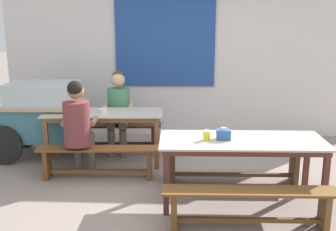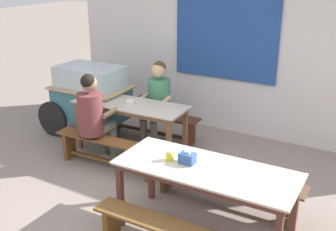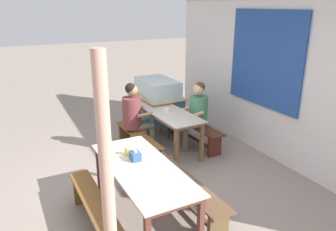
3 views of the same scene
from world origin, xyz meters
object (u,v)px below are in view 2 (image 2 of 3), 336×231
bench_far_back (151,120)px  dining_table_near (206,174)px  condiment_jar (170,155)px  soup_bowl (130,102)px  food_cart (90,94)px  person_left_back_turned (93,114)px  person_center_facing (157,97)px  tissue_box (187,158)px  bench_far_front (108,149)px  dining_table_far (130,109)px  bench_near_back (226,183)px

bench_far_back → dining_table_near: bearing=-44.9°
condiment_jar → soup_bowl: (-1.42, 1.27, -0.03)m
food_cart → condiment_jar: food_cart is taller
bench_far_back → person_left_back_turned: bearing=-99.4°
bench_far_back → soup_bowl: soup_bowl is taller
person_center_facing → person_left_back_turned: size_ratio=0.97×
condiment_jar → soup_bowl: size_ratio=0.88×
soup_bowl → person_left_back_turned: bearing=-112.0°
person_center_facing → condiment_jar: bearing=-54.7°
bench_far_back → tissue_box: (1.64, -1.85, 0.53)m
tissue_box → soup_bowl: tissue_box is taller
person_center_facing → soup_bowl: (-0.12, -0.55, 0.06)m
person_center_facing → soup_bowl: size_ratio=10.20×
bench_far_front → condiment_jar: (1.38, -0.68, 0.54)m
bench_far_front → person_center_facing: 1.23m
bench_far_back → person_center_facing: 0.46m
dining_table_near → person_left_back_turned: size_ratio=1.41×
food_cart → condiment_jar: 2.83m
dining_table_far → bench_far_back: dining_table_far is taller
person_left_back_turned → food_cart: bearing=133.3°
tissue_box → bench_far_front: bearing=157.6°
condiment_jar → soup_bowl: bearing=138.1°
bench_far_front → person_left_back_turned: (-0.25, 0.05, 0.46)m
bench_far_front → condiment_jar: size_ratio=14.49×
food_cart → person_left_back_turned: person_left_back_turned is taller
condiment_jar → dining_table_far: bearing=137.9°
dining_table_near → food_cart: 3.15m
tissue_box → dining_table_near: bearing=2.1°
dining_table_far → bench_near_back: size_ratio=0.95×
condiment_jar → bench_far_back: bearing=127.6°
bench_far_back → condiment_jar: (1.45, -1.88, 0.52)m
bench_near_back → person_left_back_turned: bearing=177.5°
food_cart → person_center_facing: bearing=15.8°
bench_near_back → condiment_jar: condiment_jar is taller
dining_table_near → tissue_box: size_ratio=11.86×
person_left_back_turned → tissue_box: (1.83, -0.70, 0.08)m
bench_far_back → condiment_jar: size_ratio=14.85×
bench_far_front → bench_near_back: (1.77, -0.04, 0.01)m
person_center_facing → soup_bowl: 0.57m
food_cart → person_center_facing: (1.09, 0.31, 0.05)m
bench_far_front → person_left_back_turned: 0.52m
dining_table_near → condiment_jar: 0.42m
bench_far_back → person_left_back_turned: size_ratio=1.25×
bench_near_back → person_left_back_turned: size_ratio=1.38×
person_center_facing → person_left_back_turned: person_left_back_turned is taller
bench_far_back → bench_near_back: (1.83, -1.24, -0.00)m
person_center_facing → bench_near_back: bearing=-35.3°
person_center_facing → condiment_jar: person_center_facing is taller
dining_table_far → dining_table_near: 2.20m
soup_bowl → dining_table_near: bearing=-34.2°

